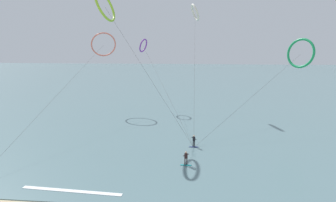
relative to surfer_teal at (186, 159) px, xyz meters
name	(u,v)px	position (x,y,z in m)	size (l,w,h in m)	color
sea_water	(187,78)	(-2.68, 91.00, -0.78)	(400.00, 200.00, 0.08)	slate
surfer_teal	(186,159)	(0.00, 0.00, 0.00)	(1.40, 0.72, 1.70)	teal
surfer_navy	(194,142)	(0.87, 6.13, 0.00)	(1.40, 0.73, 1.70)	navy
kite_ivory	(195,12)	(0.57, 30.72, 19.80)	(2.56, 26.64, 22.46)	silver
kite_lime	(105,6)	(-12.76, 12.17, 18.79)	(15.16, 8.74, 22.03)	#8CC62D
kite_emerald	(301,53)	(19.40, 21.91, 11.64)	(20.57, 18.17, 15.14)	#199351
kite_coral	(103,45)	(-18.45, 27.81, 13.21)	(5.54, 37.95, 16.56)	#EA7260
kite_violet	(143,46)	(-10.63, 31.46, 12.98)	(12.58, 27.08, 15.37)	purple
wave_crest_mid	(71,191)	(-10.67, -7.03, -0.76)	(10.03, 0.50, 0.12)	white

